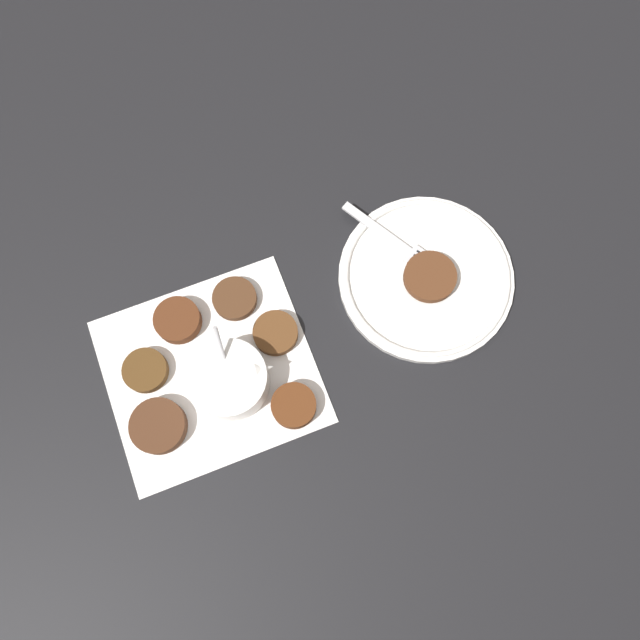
% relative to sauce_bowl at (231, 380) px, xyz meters
% --- Properties ---
extents(ground_plane, '(4.00, 4.00, 0.00)m').
position_rel_sauce_bowl_xyz_m(ground_plane, '(-0.04, 0.05, -0.03)').
color(ground_plane, black).
extents(napkin, '(0.29, 0.27, 0.00)m').
position_rel_sauce_bowl_xyz_m(napkin, '(-0.03, 0.02, -0.02)').
color(napkin, white).
rests_on(napkin, ground_plane).
extents(sauce_bowl, '(0.10, 0.10, 0.09)m').
position_rel_sauce_bowl_xyz_m(sauce_bowl, '(0.00, 0.00, 0.00)').
color(sauce_bowl, white).
rests_on(sauce_bowl, napkin).
extents(fritter_0, '(0.06, 0.06, 0.01)m').
position_rel_sauce_bowl_xyz_m(fritter_0, '(-0.10, 0.04, -0.01)').
color(fritter_0, '#4D3217').
rests_on(fritter_0, napkin).
extents(fritter_1, '(0.06, 0.06, 0.02)m').
position_rel_sauce_bowl_xyz_m(fritter_1, '(0.07, -0.05, -0.01)').
color(fritter_1, '#542B15').
rests_on(fritter_1, napkin).
extents(fritter_2, '(0.06, 0.06, 0.01)m').
position_rel_sauce_bowl_xyz_m(fritter_2, '(0.07, 0.05, -0.01)').
color(fritter_2, '#57341B').
rests_on(fritter_2, napkin).
extents(fritter_3, '(0.06, 0.06, 0.01)m').
position_rel_sauce_bowl_xyz_m(fritter_3, '(0.03, 0.11, -0.02)').
color(fritter_3, '#4A2D1A').
rests_on(fritter_3, napkin).
extents(fritter_4, '(0.07, 0.07, 0.02)m').
position_rel_sauce_bowl_xyz_m(fritter_4, '(-0.10, -0.03, -0.01)').
color(fritter_4, '#482A1A').
rests_on(fritter_4, napkin).
extents(fritter_5, '(0.06, 0.06, 0.02)m').
position_rel_sauce_bowl_xyz_m(fritter_5, '(-0.05, 0.10, -0.01)').
color(fritter_5, '#4F2916').
rests_on(fritter_5, napkin).
extents(serving_plate, '(0.23, 0.23, 0.02)m').
position_rel_sauce_bowl_xyz_m(serving_plate, '(0.28, 0.08, -0.02)').
color(serving_plate, white).
rests_on(serving_plate, ground_plane).
extents(fritter_on_plate, '(0.07, 0.07, 0.01)m').
position_rel_sauce_bowl_xyz_m(fritter_on_plate, '(0.28, 0.07, -0.00)').
color(fritter_on_plate, '#512D19').
rests_on(fritter_on_plate, serving_plate).
extents(fork, '(0.12, 0.15, 0.00)m').
position_rel_sauce_bowl_xyz_m(fork, '(0.26, 0.11, -0.01)').
color(fork, silver).
rests_on(fork, serving_plate).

